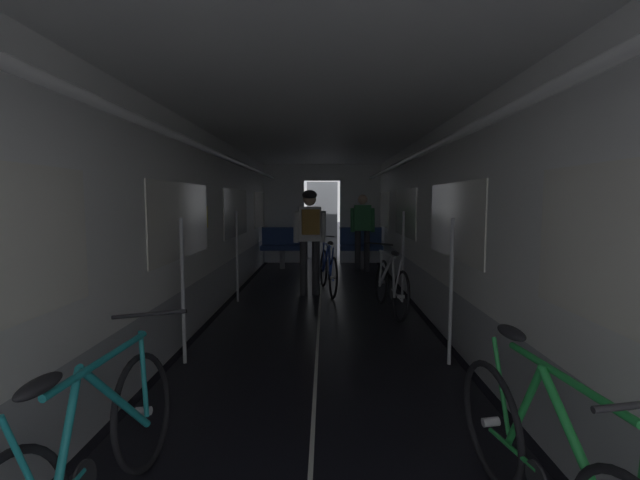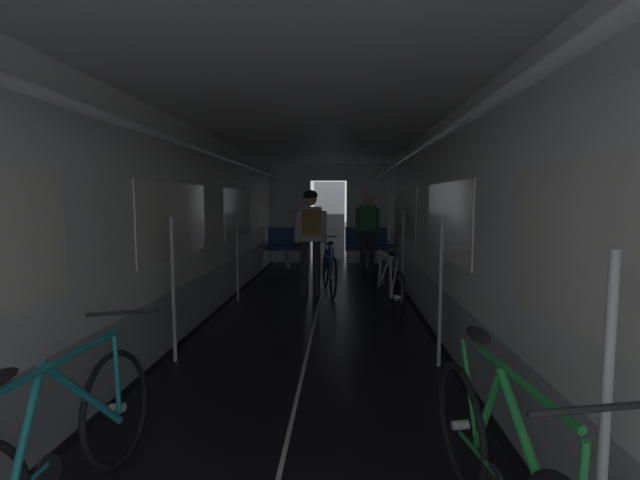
% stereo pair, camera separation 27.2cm
% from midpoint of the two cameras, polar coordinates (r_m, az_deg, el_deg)
% --- Properties ---
extents(train_car_shell, '(3.14, 12.34, 2.57)m').
position_cam_midpoint_polar(train_car_shell, '(5.64, -1.55, 6.49)').
color(train_car_shell, black).
rests_on(train_car_shell, ground).
extents(bench_seat_far_left, '(0.98, 0.51, 0.95)m').
position_cam_midpoint_polar(bench_seat_far_left, '(10.22, -5.62, -0.49)').
color(bench_seat_far_left, gray).
rests_on(bench_seat_far_left, ground).
extents(bench_seat_far_right, '(0.98, 0.51, 0.95)m').
position_cam_midpoint_polar(bench_seat_far_right, '(10.18, 4.51, -0.51)').
color(bench_seat_far_right, gray).
rests_on(bench_seat_far_right, ground).
extents(bicycle_green, '(0.44, 1.69, 0.94)m').
position_cam_midpoint_polar(bicycle_green, '(2.37, 23.79, -25.21)').
color(bicycle_green, black).
rests_on(bicycle_green, ground).
extents(bicycle_silver, '(0.48, 1.69, 0.95)m').
position_cam_midpoint_polar(bicycle_silver, '(6.27, 7.81, -5.79)').
color(bicycle_silver, black).
rests_on(bicycle_silver, ground).
extents(bicycle_teal, '(0.44, 1.69, 0.95)m').
position_cam_midpoint_polar(bicycle_teal, '(2.60, -30.17, -22.67)').
color(bicycle_teal, black).
rests_on(bicycle_teal, ground).
extents(person_cyclist_aisle, '(0.55, 0.42, 1.73)m').
position_cam_midpoint_polar(person_cyclist_aisle, '(7.22, -2.40, 1.22)').
color(person_cyclist_aisle, '#2D2D33').
rests_on(person_cyclist_aisle, ground).
extents(bicycle_blue_in_aisle, '(0.49, 1.68, 0.94)m').
position_cam_midpoint_polar(bicycle_blue_in_aisle, '(7.55, 0.02, -3.86)').
color(bicycle_blue_in_aisle, black).
rests_on(bicycle_blue_in_aisle, ground).
extents(person_standing_near_bench, '(0.53, 0.23, 1.69)m').
position_cam_midpoint_polar(person_standing_near_bench, '(9.77, 4.68, 1.66)').
color(person_standing_near_bench, '#2D2D33').
rests_on(person_standing_near_bench, ground).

